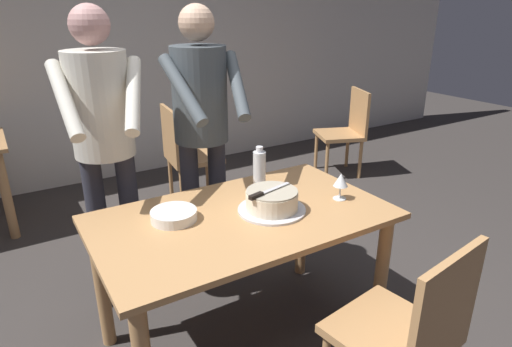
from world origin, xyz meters
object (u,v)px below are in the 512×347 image
object	(u,v)px
main_dining_table	(243,236)
water_bottle	(259,170)
person_cutting_cake	(201,120)
background_chair_0	(185,152)
chair_near_side	(408,331)
background_chair_1	(346,129)
cake_knife	(262,194)
plate_stack	(174,215)
cake_on_platter	(272,201)
wine_glass_near	(341,181)
person_standing_beside	(104,133)

from	to	relation	value
main_dining_table	water_bottle	xyz separation A→B (m)	(0.23, 0.22, 0.23)
person_cutting_cake	background_chair_0	xyz separation A→B (m)	(0.35, 1.15, -0.58)
chair_near_side	background_chair_1	distance (m)	3.07
cake_knife	background_chair_1	bearing A→B (deg)	38.40
cake_knife	plate_stack	xyz separation A→B (m)	(-0.38, 0.18, -0.09)
main_dining_table	person_cutting_cake	world-z (taller)	person_cutting_cake
person_cutting_cake	main_dining_table	bearing A→B (deg)	-97.88
background_chair_0	person_cutting_cake	bearing A→B (deg)	-106.87
cake_on_platter	wine_glass_near	distance (m)	0.39
chair_near_side	background_chair_0	bearing A→B (deg)	87.00
chair_near_side	cake_knife	bearing A→B (deg)	106.94
cake_on_platter	background_chair_1	bearing A→B (deg)	39.06
main_dining_table	person_cutting_cake	xyz separation A→B (m)	(0.09, 0.63, 0.45)
cake_knife	background_chair_1	world-z (taller)	background_chair_1
main_dining_table	plate_stack	bearing A→B (deg)	158.71
water_bottle	background_chair_0	distance (m)	1.62
cake_on_platter	plate_stack	world-z (taller)	cake_on_platter
cake_knife	wine_glass_near	world-z (taller)	wine_glass_near
person_standing_beside	chair_near_side	size ratio (longest dim) A/B	1.91
person_standing_beside	background_chair_1	size ratio (longest dim) A/B	1.91
wine_glass_near	person_standing_beside	bearing A→B (deg)	142.32
water_bottle	person_cutting_cake	bearing A→B (deg)	109.59
person_standing_beside	background_chair_1	world-z (taller)	person_standing_beside
main_dining_table	person_standing_beside	distance (m)	0.93
cake_on_platter	background_chair_0	xyz separation A→B (m)	(0.29, 1.82, -0.31)
cake_on_platter	water_bottle	distance (m)	0.28
cake_on_platter	background_chair_0	distance (m)	1.87
cake_on_platter	person_cutting_cake	bearing A→B (deg)	94.80
cake_on_platter	chair_near_side	xyz separation A→B (m)	(0.16, -0.76, -0.31)
main_dining_table	person_standing_beside	bearing A→B (deg)	125.29
water_bottle	person_cutting_cake	distance (m)	0.48
cake_on_platter	cake_knife	xyz separation A→B (m)	(-0.07, -0.02, 0.06)
plate_stack	person_cutting_cake	bearing A→B (deg)	52.28
wine_glass_near	background_chair_1	xyz separation A→B (m)	(1.66, 1.73, -0.36)
cake_knife	water_bottle	xyz separation A→B (m)	(0.16, 0.28, -0.00)
water_bottle	background_chair_1	bearing A→B (deg)	35.58
cake_on_platter	person_cutting_cake	size ratio (longest dim) A/B	0.20
wine_glass_near	person_cutting_cake	world-z (taller)	person_cutting_cake
person_standing_beside	background_chair_0	xyz separation A→B (m)	(0.91, 1.12, -0.58)
cake_on_platter	main_dining_table	bearing A→B (deg)	164.78
plate_stack	background_chair_1	world-z (taller)	background_chair_1
cake_on_platter	person_standing_beside	xyz separation A→B (m)	(-0.61, 0.70, 0.27)
wine_glass_near	chair_near_side	size ratio (longest dim) A/B	0.16
wine_glass_near	background_chair_0	size ratio (longest dim) A/B	0.16
person_cutting_cake	chair_near_side	xyz separation A→B (m)	(0.21, -1.43, -0.58)
plate_stack	background_chair_1	bearing A→B (deg)	30.98
cake_knife	water_bottle	bearing A→B (deg)	60.08
chair_near_side	background_chair_0	distance (m)	2.58
cake_knife	background_chair_1	xyz separation A→B (m)	(2.12, 1.68, -0.37)
main_dining_table	chair_near_side	bearing A→B (deg)	-69.38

